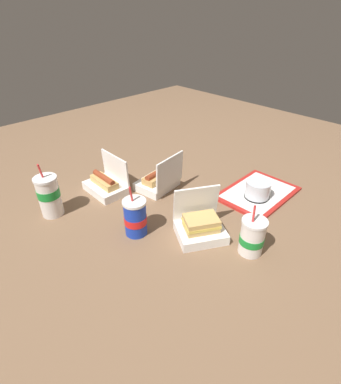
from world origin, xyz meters
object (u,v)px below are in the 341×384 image
Objects in this scene: soda_cup_right at (135,217)px; soda_cup_front at (49,195)px; food_tray at (258,193)px; clamshell_hotdog_left at (106,184)px; cake_container at (258,190)px; soda_cup_corner at (252,237)px; clamshell_hotdog_right at (158,181)px; ketchup_cup at (264,184)px; plastic_fork at (273,197)px; clamshell_sandwich_center at (200,226)px.

soda_cup_front is at bearing -62.98° from soda_cup_right.
food_tray is 1.85× the size of clamshell_hotdog_left.
cake_container is 0.36m from soda_cup_corner.
ketchup_cup is at bearing 134.87° from clamshell_hotdog_right.
soda_cup_corner reaches higher than clamshell_hotdog_left.
clamshell_hotdog_right is 0.88× the size of soda_cup_front.
soda_cup_right is at bearing -55.40° from plastic_fork.
food_tray is 0.94m from soda_cup_front.
cake_container reaches higher than plastic_fork.
clamshell_hotdog_right reaches higher than cake_container.
clamshell_hotdog_right is at bearing -45.13° from ketchup_cup.
clamshell_sandwich_center reaches higher than cake_container.
ketchup_cup is at bearing 164.93° from soda_cup_right.
food_tray is 3.32× the size of cake_container.
cake_container is 0.56× the size of soda_cup_corner.
soda_cup_front reaches higher than food_tray.
cake_container is 0.58m from soda_cup_right.
clamshell_hotdog_left is 0.25m from clamshell_hotdog_right.
cake_container is 0.53× the size of soda_cup_right.
soda_cup_corner is at bearing 25.29° from ketchup_cup.
cake_container is 0.91m from soda_cup_front.
clamshell_hotdog_left is at bearing -81.68° from clamshell_sandwich_center.
clamshell_sandwich_center reaches higher than ketchup_cup.
clamshell_hotdog_right is at bearing -56.62° from cake_container.
cake_container is at bearing 123.38° from clamshell_hotdog_right.
ketchup_cup reaches higher than plastic_fork.
food_tray is at bearing 162.82° from soda_cup_right.
clamshell_hotdog_left reaches higher than ketchup_cup.
ketchup_cup is (-0.06, -0.01, 0.02)m from food_tray.
cake_container is 0.08m from plastic_fork.
clamshell_sandwich_center reaches higher than plastic_fork.
ketchup_cup is at bearing 147.66° from soda_cup_front.
clamshell_sandwich_center is at bearing -71.22° from soda_cup_corner.
soda_cup_front is (0.47, -0.16, 0.05)m from clamshell_hotdog_right.
soda_cup_front is 0.83m from soda_cup_corner.
plastic_fork is at bearing 156.47° from soda_cup_right.
cake_container is at bearing 130.03° from clamshell_hotdog_left.
soda_cup_front reaches higher than plastic_fork.
soda_cup_right is at bearing 75.03° from clamshell_hotdog_left.
soda_cup_corner is at bearing 108.78° from clamshell_sandwich_center.
clamshell_hotdog_left is at bearing -49.97° from cake_container.
plastic_fork is 0.54× the size of soda_cup_corner.
soda_cup_right is at bearing 117.02° from soda_cup_front.
soda_cup_front is at bearing -32.34° from ketchup_cup.
soda_cup_corner is at bearing 121.80° from soda_cup_right.
ketchup_cup is 0.98m from soda_cup_front.
plastic_fork is at bearing 170.30° from clamshell_sandwich_center.
food_tray is 0.48m from clamshell_hotdog_right.
plastic_fork is 0.54m from clamshell_hotdog_right.
soda_cup_right is 1.05× the size of soda_cup_corner.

